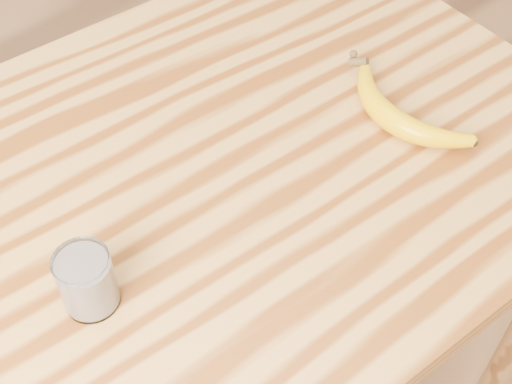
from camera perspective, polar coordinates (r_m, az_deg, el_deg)
table at (r=1.10m, az=-4.86°, el=-3.54°), size 1.20×0.80×0.90m
smoothie_glass at (r=0.87m, az=-13.38°, el=-6.96°), size 0.07×0.07×0.09m
banana at (r=1.07m, az=10.78°, el=5.67°), size 0.13×0.32×0.04m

